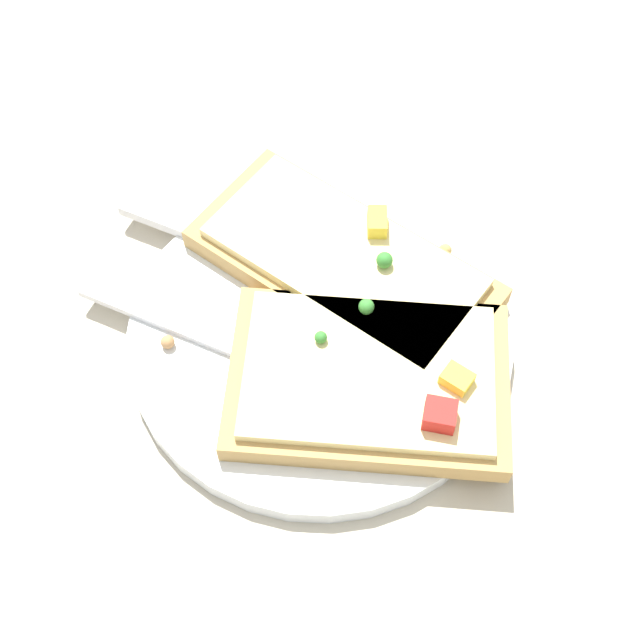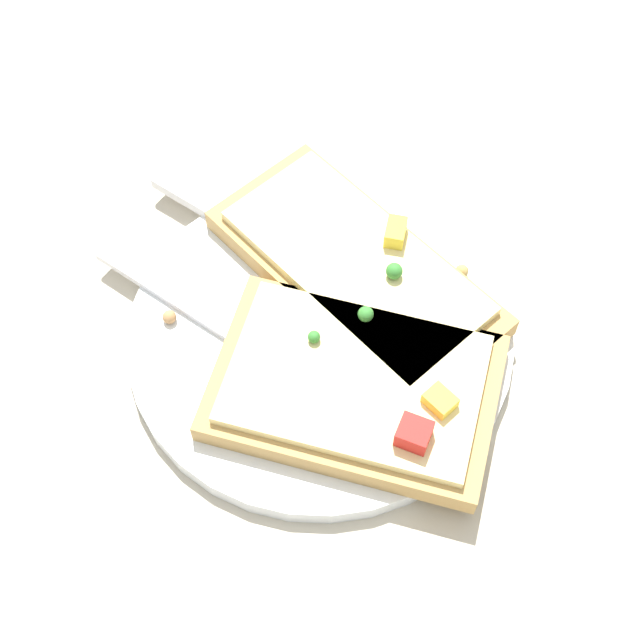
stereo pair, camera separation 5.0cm
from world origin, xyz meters
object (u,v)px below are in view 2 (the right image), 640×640
Objects in this scene: knife at (275,243)px; pizza_slice_corner at (356,269)px; fork at (270,355)px; pizza_slice_main at (356,386)px; plate at (320,335)px.

knife is 0.05m from pizza_slice_corner.
fork is at bearing -55.45° from knife.
pizza_slice_main reaches higher than knife.
knife is (0.02, 0.07, 0.00)m from fork.
plate is 0.04m from pizza_slice_corner.
pizza_slice_main is (0.04, -0.03, 0.01)m from fork.
pizza_slice_corner is (0.04, -0.04, 0.01)m from knife.
knife reaches higher than plate.
pizza_slice_corner is (0.03, 0.03, 0.02)m from plate.
fork is 0.05m from pizza_slice_main.
fork is 0.94× the size of pizza_slice_corner.
plate is 0.03m from fork.
fork is 1.01× the size of pizza_slice_main.
fork is at bearing -160.68° from plate.
plate is at bearing -49.48° from pizza_slice_main.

